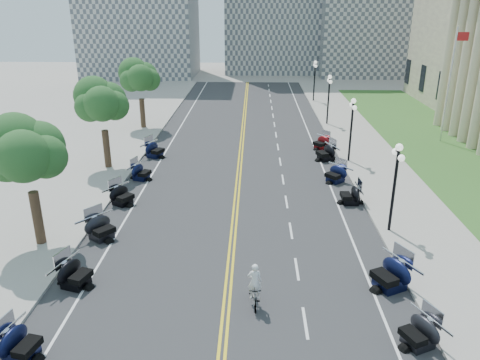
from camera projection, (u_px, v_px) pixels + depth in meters
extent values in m
plane|color=gray|center=(230.00, 268.00, 22.41)|extent=(160.00, 160.00, 0.00)
cube|color=#333335|center=(237.00, 189.00, 31.74)|extent=(16.00, 90.00, 0.01)
cube|color=yellow|center=(236.00, 189.00, 31.74)|extent=(0.12, 90.00, 0.00)
cube|color=yellow|center=(239.00, 189.00, 31.73)|extent=(0.12, 90.00, 0.00)
cube|color=white|center=(332.00, 190.00, 31.55)|extent=(0.12, 90.00, 0.00)
cube|color=white|center=(144.00, 188.00, 31.92)|extent=(0.12, 90.00, 0.00)
cube|color=white|center=(305.00, 323.00, 18.58)|extent=(0.12, 2.00, 0.00)
cube|color=white|center=(297.00, 269.00, 22.31)|extent=(0.12, 2.00, 0.00)
cube|color=white|center=(291.00, 230.00, 26.04)|extent=(0.12, 2.00, 0.00)
cube|color=white|center=(286.00, 202.00, 29.78)|extent=(0.12, 2.00, 0.00)
cube|color=white|center=(283.00, 179.00, 33.51)|extent=(0.12, 2.00, 0.00)
cube|color=white|center=(280.00, 161.00, 37.24)|extent=(0.12, 2.00, 0.00)
cube|color=white|center=(278.00, 147.00, 40.98)|extent=(0.12, 2.00, 0.00)
cube|color=white|center=(276.00, 135.00, 44.71)|extent=(0.12, 2.00, 0.00)
cube|color=white|center=(274.00, 124.00, 48.44)|extent=(0.12, 2.00, 0.00)
cube|color=white|center=(273.00, 116.00, 52.18)|extent=(0.12, 2.00, 0.00)
cube|color=white|center=(272.00, 108.00, 55.91)|extent=(0.12, 2.00, 0.00)
cube|color=white|center=(271.00, 101.00, 59.64)|extent=(0.12, 2.00, 0.00)
cube|color=white|center=(270.00, 95.00, 63.38)|extent=(0.12, 2.00, 0.00)
cube|color=white|center=(269.00, 90.00, 67.11)|extent=(0.12, 2.00, 0.00)
cube|color=white|center=(268.00, 85.00, 70.84)|extent=(0.12, 2.00, 0.00)
cube|color=#9E9991|center=(393.00, 190.00, 31.41)|extent=(5.00, 90.00, 0.15)
cube|color=#9E9991|center=(84.00, 187.00, 32.01)|extent=(5.00, 90.00, 0.15)
cube|color=#356023|center=(452.00, 155.00, 38.69)|extent=(9.00, 60.00, 0.10)
cube|color=gray|center=(380.00, 7.00, 78.51)|extent=(20.00, 14.00, 22.00)
imported|color=#A51414|center=(254.00, 295.00, 19.49)|extent=(0.58, 1.72, 1.02)
imported|color=white|center=(255.00, 267.00, 19.01)|extent=(0.60, 0.39, 1.64)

